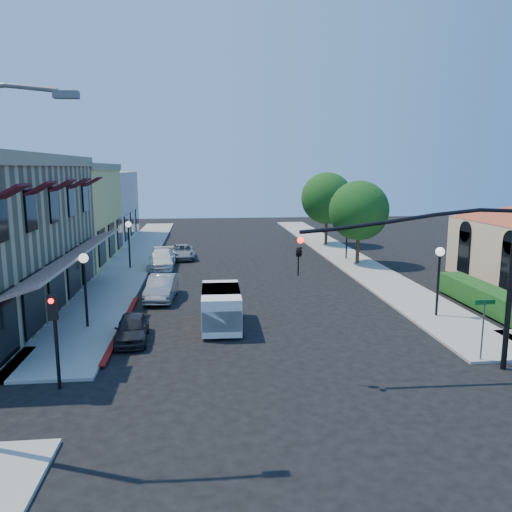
{
  "coord_description": "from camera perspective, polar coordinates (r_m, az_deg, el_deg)",
  "views": [
    {
      "loc": [
        -3.04,
        -15.02,
        7.39
      ],
      "look_at": [
        -0.17,
        11.97,
        2.6
      ],
      "focal_mm": 35.0,
      "sensor_mm": 36.0,
      "label": 1
    }
  ],
  "objects": [
    {
      "name": "parked_car_c",
      "position": [
        37.96,
        -10.74,
        -0.36
      ],
      "size": [
        1.94,
        4.67,
        1.35
      ],
      "primitive_type": "imported",
      "rotation": [
        0.0,
        0.0,
        -0.01
      ],
      "color": "white",
      "rests_on": "ground"
    },
    {
      "name": "hedge",
      "position": [
        29.14,
        24.71,
        -5.63
      ],
      "size": [
        1.4,
        8.0,
        1.1
      ],
      "primitive_type": "cube",
      "color": "#164614",
      "rests_on": "ground"
    },
    {
      "name": "parked_car_a",
      "position": [
        22.41,
        -14.01,
        -8.02
      ],
      "size": [
        1.52,
        3.41,
        1.14
      ],
      "primitive_type": "imported",
      "rotation": [
        0.0,
        0.0,
        0.05
      ],
      "color": "black",
      "rests_on": "ground"
    },
    {
      "name": "street_tree_a",
      "position": [
        39.0,
        11.68,
        5.1
      ],
      "size": [
        4.56,
        4.56,
        6.48
      ],
      "color": "#321F14",
      "rests_on": "ground"
    },
    {
      "name": "street_tree_b",
      "position": [
        48.57,
        8.11,
        6.55
      ],
      "size": [
        4.94,
        4.94,
        7.02
      ],
      "color": "#321F14",
      "rests_on": "ground"
    },
    {
      "name": "pink_stucco_building",
      "position": [
        54.6,
        -19.32,
        5.37
      ],
      "size": [
        10.0,
        12.0,
        7.0
      ],
      "primitive_type": "cube",
      "color": "beige",
      "rests_on": "ground"
    },
    {
      "name": "sidewalk_left",
      "position": [
        43.04,
        -13.59,
        -0.08
      ],
      "size": [
        3.5,
        50.0,
        0.12
      ],
      "primitive_type": "cube",
      "color": "gray",
      "rests_on": "ground"
    },
    {
      "name": "parked_car_d",
      "position": [
        41.62,
        -8.4,
        0.49
      ],
      "size": [
        2.24,
        4.32,
        1.16
      ],
      "primitive_type": "imported",
      "rotation": [
        0.0,
        0.0,
        0.08
      ],
      "color": "gray",
      "rests_on": "ground"
    },
    {
      "name": "white_van",
      "position": [
        23.49,
        -4.02,
        -5.69
      ],
      "size": [
        1.87,
        4.11,
        1.81
      ],
      "color": "white",
      "rests_on": "ground"
    },
    {
      "name": "signal_mast_arm",
      "position": [
        19.05,
        21.89,
        -0.71
      ],
      "size": [
        8.01,
        0.39,
        6.0
      ],
      "color": "black",
      "rests_on": "ground"
    },
    {
      "name": "parked_car_b",
      "position": [
        28.91,
        -10.73,
        -3.58
      ],
      "size": [
        1.77,
        4.26,
        1.37
      ],
      "primitive_type": "imported",
      "rotation": [
        0.0,
        0.0,
        -0.08
      ],
      "color": "#929496",
      "rests_on": "ground"
    },
    {
      "name": "secondary_signal",
      "position": [
        17.9,
        -22.06,
        -7.22
      ],
      "size": [
        0.28,
        0.42,
        3.32
      ],
      "color": "black",
      "rests_on": "ground"
    },
    {
      "name": "curb_red_strip",
      "position": [
        24.49,
        -14.98,
        -7.91
      ],
      "size": [
        0.25,
        10.0,
        0.06
      ],
      "primitive_type": "cube",
      "color": "maroon",
      "rests_on": "ground"
    },
    {
      "name": "lamppost_left_far",
      "position": [
        37.71,
        -14.35,
        2.61
      ],
      "size": [
        0.44,
        0.44,
        3.57
      ],
      "color": "black",
      "rests_on": "ground"
    },
    {
      "name": "ground",
      "position": [
        17.02,
        5.03,
        -15.78
      ],
      "size": [
        120.0,
        120.0,
        0.0
      ],
      "primitive_type": "plane",
      "color": "black",
      "rests_on": "ground"
    },
    {
      "name": "lamppost_right_near",
      "position": [
        26.17,
        20.22,
        -0.86
      ],
      "size": [
        0.44,
        0.44,
        3.57
      ],
      "color": "black",
      "rests_on": "ground"
    },
    {
      "name": "street_name_sign",
      "position": [
        20.98,
        24.57,
        -6.67
      ],
      "size": [
        0.8,
        0.06,
        2.5
      ],
      "color": "#595B5E",
      "rests_on": "ground"
    },
    {
      "name": "sidewalk_right",
      "position": [
        44.25,
        9.48,
        0.34
      ],
      "size": [
        3.5,
        50.0,
        0.12
      ],
      "primitive_type": "cube",
      "color": "gray",
      "rests_on": "ground"
    },
    {
      "name": "lamppost_right_far",
      "position": [
        40.96,
        10.36,
        3.32
      ],
      "size": [
        0.44,
        0.44,
        3.57
      ],
      "color": "black",
      "rests_on": "ground"
    },
    {
      "name": "yellow_stucco_building",
      "position": [
        43.02,
        -22.94,
        4.43
      ],
      "size": [
        10.0,
        12.0,
        7.6
      ],
      "primitive_type": "cube",
      "color": "#DBC762",
      "rests_on": "ground"
    },
    {
      "name": "lamppost_left_near",
      "position": [
        24.11,
        -19.03,
        -1.68
      ],
      "size": [
        0.44,
        0.44,
        3.57
      ],
      "color": "black",
      "rests_on": "ground"
    }
  ]
}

